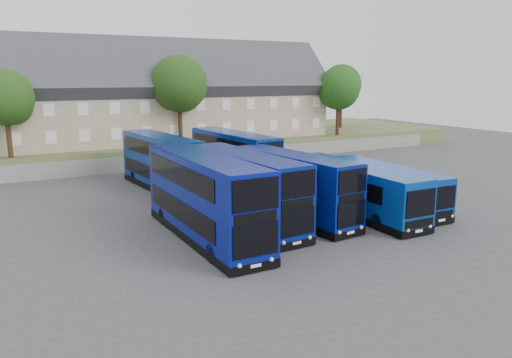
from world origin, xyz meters
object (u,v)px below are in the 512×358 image
Objects in this scene: coach_east_a at (354,190)px; tree_east at (339,90)px; dd_front_mid at (245,190)px; tree_far at (342,86)px; dd_front_left at (205,199)px; tree_west at (7,100)px; tree_mid at (180,86)px.

tree_east reaches higher than coach_east_a.
dd_front_mid is at bearing 172.19° from coach_east_a.
tree_east is 9.23m from tree_far.
tree_east is 0.94× the size of tree_far.
tree_east is at bearing 55.51° from coach_east_a.
tree_far reaches higher than dd_front_mid.
tree_west is at bearing 109.84° from dd_front_left.
tree_east is (36.00, 0.00, 0.34)m from tree_west.
tree_west is (-19.19, 23.22, 5.45)m from coach_east_a.
tree_mid reaches higher than tree_far.
tree_mid is (-3.19, 23.72, 6.47)m from coach_east_a.
dd_front_mid is 0.94× the size of coach_east_a.
coach_east_a is at bearing -125.90° from tree_east.
coach_east_a is 24.79m from tree_mid.
coach_east_a is 30.61m from tree_west.
tree_east is (24.40, 21.99, 5.22)m from dd_front_mid.
dd_front_mid is 1.22× the size of tree_mid.
dd_front_mid is at bearing -62.19° from tree_west.
tree_east is at bearing 39.94° from dd_front_mid.
tree_east reaches higher than tree_west.
dd_front_mid is at bearing -101.07° from tree_mid.
tree_west is at bearing -178.21° from tree_mid.
dd_front_left is 1.37× the size of tree_far.
tree_far reaches higher than dd_front_left.
tree_mid is (16.00, 0.50, 1.02)m from tree_west.
tree_mid is (7.65, 23.91, 5.75)m from dd_front_left.
coach_east_a is 29.24m from tree_east.
coach_east_a is 1.47× the size of tree_east.
tree_west is at bearing -170.54° from tree_far.
tree_west is 0.88× the size of tree_far.
tree_mid is (4.40, 22.49, 5.89)m from dd_front_mid.
tree_mid reaches higher than tree_west.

